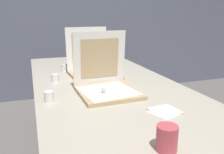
{
  "coord_description": "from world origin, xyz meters",
  "views": [
    {
      "loc": [
        -0.46,
        -0.98,
        1.18
      ],
      "look_at": [
        0.02,
        0.4,
        0.79
      ],
      "focal_mm": 37.92,
      "sensor_mm": 36.0,
      "label": 1
    }
  ],
  "objects": [
    {
      "name": "cup_white_far",
      "position": [
        -0.21,
        0.92,
        0.76
      ],
      "size": [
        0.05,
        0.05,
        0.06
      ],
      "primitive_type": "cylinder",
      "color": "white",
      "rests_on": "table"
    },
    {
      "name": "cup_white_near_left",
      "position": [
        -0.39,
        0.25,
        0.76
      ],
      "size": [
        0.05,
        0.05,
        0.06
      ],
      "primitive_type": "cylinder",
      "color": "white",
      "rests_on": "table"
    },
    {
      "name": "cup_white_mid",
      "position": [
        -0.32,
        0.61,
        0.76
      ],
      "size": [
        0.05,
        0.05,
        0.06
      ],
      "primitive_type": "cylinder",
      "color": "white",
      "rests_on": "table"
    },
    {
      "name": "table",
      "position": [
        0.0,
        0.56,
        0.68
      ],
      "size": [
        0.93,
        2.02,
        0.73
      ],
      "color": "#BCB29E",
      "rests_on": "ground"
    },
    {
      "name": "cup_printed_front",
      "position": [
        -0.05,
        -0.36,
        0.78
      ],
      "size": [
        0.07,
        0.07,
        0.09
      ],
      "primitive_type": "cylinder",
      "color": "#D14C56",
      "rests_on": "table"
    },
    {
      "name": "pizza_box_front",
      "position": [
        -0.06,
        0.29,
        0.78
      ],
      "size": [
        0.34,
        0.35,
        0.35
      ],
      "rotation": [
        0.0,
        0.0,
        0.03
      ],
      "color": "tan",
      "rests_on": "table"
    },
    {
      "name": "pizza_box_middle",
      "position": [
        -0.03,
        0.71,
        0.78
      ],
      "size": [
        0.36,
        0.38,
        0.35
      ],
      "rotation": [
        0.0,
        0.0,
        0.07
      ],
      "color": "tan",
      "rests_on": "table"
    },
    {
      "name": "wall_back",
      "position": [
        0.0,
        2.46,
        1.3
      ],
      "size": [
        10.0,
        0.1,
        2.6
      ],
      "primitive_type": "cube",
      "color": "slate",
      "rests_on": "ground"
    },
    {
      "name": "napkin_pile",
      "position": [
        0.12,
        -0.08,
        0.73
      ],
      "size": [
        0.16,
        0.16,
        0.01
      ],
      "color": "white",
      "rests_on": "table"
    }
  ]
}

